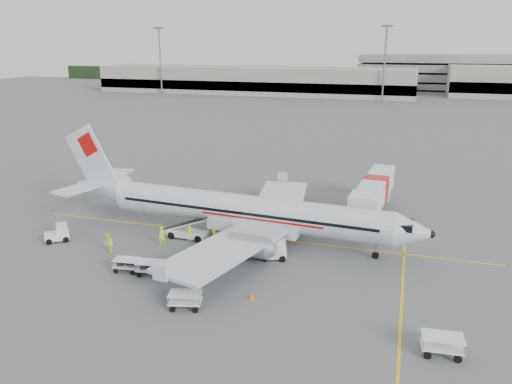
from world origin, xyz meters
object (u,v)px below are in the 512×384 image
tug_fore (274,250)px  tug_mid (230,244)px  aircraft (246,190)px  jet_bridge (375,197)px  tug_aft (57,233)px  belt_loader (188,224)px

tug_fore → tug_mid: tug_mid is taller
aircraft → tug_mid: bearing=-91.8°
jet_bridge → tug_aft: (-27.25, -15.53, -1.30)m
jet_bridge → tug_fore: 15.32m
tug_mid → aircraft: bearing=74.0°
tug_mid → tug_aft: tug_mid is taller
belt_loader → tug_aft: (-11.17, -4.29, -0.56)m
jet_bridge → tug_fore: (-7.24, -13.44, -1.29)m
aircraft → jet_bridge: aircraft is taller
aircraft → jet_bridge: bearing=47.2°
jet_bridge → tug_fore: jet_bridge is taller
tug_mid → belt_loader: bearing=145.0°
belt_loader → tug_aft: belt_loader is taller
aircraft → tug_mid: 5.23m
jet_bridge → tug_aft: 31.40m
aircraft → belt_loader: bearing=-163.1°
belt_loader → jet_bridge: bearing=37.4°
tug_aft → jet_bridge: bearing=-9.0°
tug_aft → tug_mid: bearing=-31.7°
belt_loader → tug_aft: bearing=-156.5°
tug_mid → tug_fore: bearing=-8.4°
jet_bridge → belt_loader: size_ratio=3.17×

